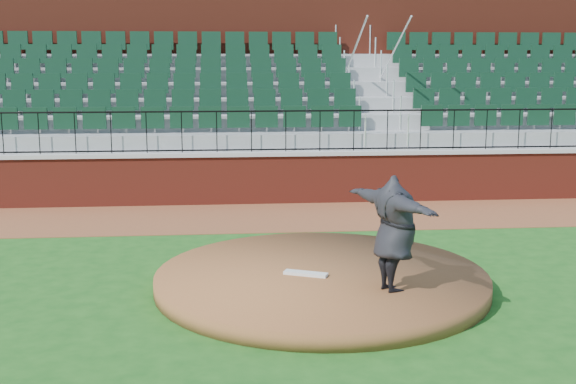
% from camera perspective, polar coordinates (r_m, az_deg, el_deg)
% --- Properties ---
extents(ground, '(90.00, 90.00, 0.00)m').
position_cam_1_polar(ground, '(11.45, 0.66, -7.79)').
color(ground, '#194D16').
rests_on(ground, ground).
extents(warning_track, '(34.00, 3.20, 0.01)m').
position_cam_1_polar(warning_track, '(16.65, -1.17, -1.92)').
color(warning_track, brown).
rests_on(warning_track, ground).
extents(field_wall, '(34.00, 0.35, 1.20)m').
position_cam_1_polar(field_wall, '(18.10, -1.51, 1.01)').
color(field_wall, maroon).
rests_on(field_wall, ground).
extents(wall_cap, '(34.00, 0.45, 0.10)m').
position_cam_1_polar(wall_cap, '(18.00, -1.52, 3.05)').
color(wall_cap, '#B7B7B7').
rests_on(wall_cap, field_wall).
extents(wall_railing, '(34.00, 0.05, 1.00)m').
position_cam_1_polar(wall_railing, '(17.94, -1.53, 4.79)').
color(wall_railing, black).
rests_on(wall_railing, wall_cap).
extents(seating_stands, '(34.00, 5.10, 4.60)m').
position_cam_1_polar(seating_stands, '(20.61, -2.00, 6.93)').
color(seating_stands, gray).
rests_on(seating_stands, ground).
extents(concourse_wall, '(34.00, 0.50, 5.50)m').
position_cam_1_polar(concourse_wall, '(23.38, -2.38, 8.46)').
color(concourse_wall, maroon).
rests_on(concourse_wall, ground).
extents(pitchers_mound, '(5.26, 5.26, 0.25)m').
position_cam_1_polar(pitchers_mound, '(11.60, 2.62, -6.91)').
color(pitchers_mound, brown).
rests_on(pitchers_mound, ground).
extents(pitching_rubber, '(0.70, 0.43, 0.05)m').
position_cam_1_polar(pitching_rubber, '(11.41, 1.40, -6.43)').
color(pitching_rubber, silver).
rests_on(pitching_rubber, pitchers_mound).
extents(pitcher, '(1.31, 2.16, 1.71)m').
position_cam_1_polar(pitcher, '(10.57, 8.34, -3.24)').
color(pitcher, black).
rests_on(pitcher, pitchers_mound).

